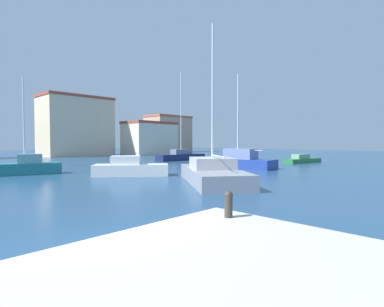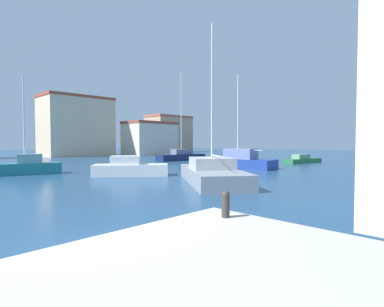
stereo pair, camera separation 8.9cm
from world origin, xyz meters
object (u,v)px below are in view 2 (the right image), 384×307
(mooring_bollard, at_px, (226,203))
(motorboat_green_inner_mooring, at_px, (302,160))
(sailboat_navy_center_channel, at_px, (181,156))
(sailboat_grey_far_left, at_px, (212,173))
(sailboat_blue_distant_north, at_px, (238,161))
(motorboat_white_behind_lamppost, at_px, (130,168))
(sailboat_teal_near_pier, at_px, (26,167))

(mooring_bollard, xyz_separation_m, motorboat_green_inner_mooring, (31.80, 12.43, -0.89))
(sailboat_navy_center_channel, bearing_deg, sailboat_grey_far_left, -128.91)
(motorboat_green_inner_mooring, height_order, sailboat_blue_distant_north, sailboat_blue_distant_north)
(sailboat_grey_far_left, height_order, motorboat_green_inner_mooring, sailboat_grey_far_left)
(sailboat_navy_center_channel, distance_m, motorboat_green_inner_mooring, 16.48)
(sailboat_navy_center_channel, xyz_separation_m, sailboat_blue_distant_north, (-4.56, -13.29, 0.08))
(motorboat_green_inner_mooring, distance_m, sailboat_blue_distant_north, 11.78)
(motorboat_white_behind_lamppost, height_order, sailboat_blue_distant_north, sailboat_blue_distant_north)
(sailboat_blue_distant_north, bearing_deg, sailboat_navy_center_channel, 71.04)
(motorboat_white_behind_lamppost, bearing_deg, sailboat_teal_near_pier, 128.75)
(motorboat_white_behind_lamppost, distance_m, sailboat_teal_near_pier, 8.80)
(mooring_bollard, bearing_deg, sailboat_blue_distant_north, 34.84)
(sailboat_teal_near_pier, xyz_separation_m, sailboat_blue_distant_north, (17.45, -8.80, 0.08))
(sailboat_navy_center_channel, relative_size, sailboat_teal_near_pier, 1.57)
(motorboat_white_behind_lamppost, relative_size, sailboat_teal_near_pier, 0.72)
(sailboat_teal_near_pier, relative_size, sailboat_blue_distant_north, 0.83)
(sailboat_teal_near_pier, bearing_deg, motorboat_green_inner_mooring, -19.61)
(sailboat_navy_center_channel, distance_m, sailboat_grey_far_left, 23.96)
(motorboat_white_behind_lamppost, xyz_separation_m, motorboat_green_inner_mooring, (23.62, -3.51, -0.20))
(motorboat_white_behind_lamppost, xyz_separation_m, sailboat_blue_distant_north, (11.94, -1.94, 0.13))
(mooring_bollard, xyz_separation_m, sailboat_teal_near_pier, (2.68, 22.81, -0.64))
(motorboat_green_inner_mooring, xyz_separation_m, sailboat_blue_distant_north, (-11.67, 1.58, 0.33))
(motorboat_white_behind_lamppost, bearing_deg, mooring_bollard, -117.17)
(sailboat_navy_center_channel, bearing_deg, motorboat_white_behind_lamppost, -145.49)
(motorboat_white_behind_lamppost, relative_size, sailboat_blue_distant_north, 0.60)
(motorboat_green_inner_mooring, bearing_deg, sailboat_blue_distant_north, 172.31)
(mooring_bollard, relative_size, sailboat_navy_center_channel, 0.05)
(sailboat_navy_center_channel, height_order, sailboat_blue_distant_north, sailboat_navy_center_channel)
(mooring_bollard, bearing_deg, sailboat_teal_near_pier, 83.30)
(mooring_bollard, bearing_deg, motorboat_white_behind_lamppost, 62.83)
(motorboat_white_behind_lamppost, distance_m, sailboat_blue_distant_north, 12.10)
(sailboat_navy_center_channel, bearing_deg, sailboat_blue_distant_north, -108.96)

